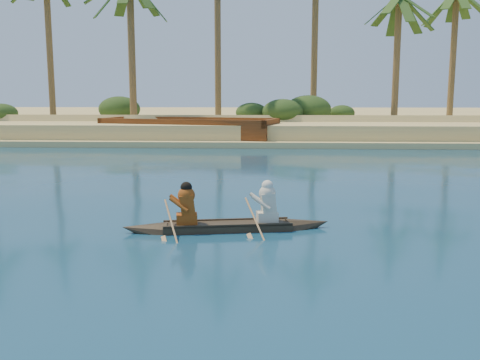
# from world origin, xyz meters

# --- Properties ---
(ground) EXTENTS (160.00, 160.00, 0.00)m
(ground) POSITION_xyz_m (0.00, 0.00, 0.00)
(ground) COLOR #0C3751
(ground) RESTS_ON ground
(sandy_embankment) EXTENTS (150.00, 51.00, 1.50)m
(sandy_embankment) POSITION_xyz_m (0.00, 46.89, 0.53)
(sandy_embankment) COLOR #DFCD7D
(sandy_embankment) RESTS_ON ground
(palm_grove) EXTENTS (110.00, 14.00, 16.00)m
(palm_grove) POSITION_xyz_m (0.00, 35.00, 8.00)
(palm_grove) COLOR #294B1A
(palm_grove) RESTS_ON ground
(shrub_cluster) EXTENTS (100.00, 6.00, 2.40)m
(shrub_cluster) POSITION_xyz_m (0.00, 31.50, 1.20)
(shrub_cluster) COLOR #234017
(shrub_cluster) RESTS_ON ground
(canoe) EXTENTS (4.96, 1.47, 1.35)m
(canoe) POSITION_xyz_m (-0.60, 2.48, 0.26)
(canoe) COLOR #342C1C
(canoe) RESTS_ON ground
(barge_mid) EXTENTS (12.17, 6.56, 1.93)m
(barge_mid) POSITION_xyz_m (-4.93, 25.89, 0.68)
(barge_mid) COLOR brown
(barge_mid) RESTS_ON ground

